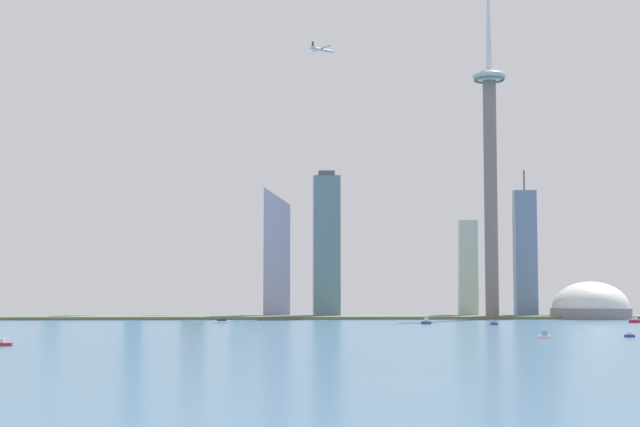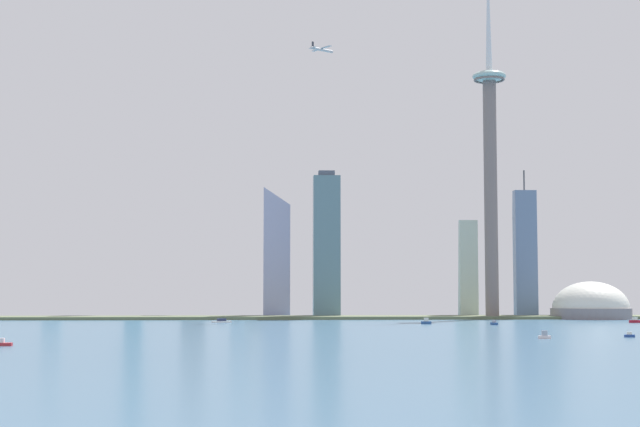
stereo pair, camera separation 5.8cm
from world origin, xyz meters
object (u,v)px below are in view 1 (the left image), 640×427
(skyscraper_1, at_px, (326,246))
(skyscraper_7, at_px, (525,254))
(boat_5, at_px, (426,322))
(observation_tower, at_px, (490,151))
(boat_3, at_px, (630,335))
(stadium_dome, at_px, (591,309))
(skyscraper_0, at_px, (135,238))
(skyscraper_9, at_px, (53,279))
(skyscraper_5, at_px, (258,291))
(airplane, at_px, (322,49))
(skyscraper_4, at_px, (194,271))
(boat_0, at_px, (222,321))
(skyscraper_6, at_px, (553,279))
(boat_2, at_px, (494,323))
(boat_4, at_px, (635,321))
(skyscraper_3, at_px, (466,269))
(skyscraper_8, at_px, (277,249))
(skyscraper_10, at_px, (546,243))
(skyscraper_2, at_px, (241,270))
(boat_1, at_px, (545,336))

(skyscraper_1, xyz_separation_m, skyscraper_7, (201.63, -7.24, -7.99))
(skyscraper_1, relative_size, boat_5, 17.94)
(observation_tower, xyz_separation_m, boat_3, (0.76, -363.82, -164.56))
(stadium_dome, height_order, skyscraper_0, skyscraper_0)
(skyscraper_7, height_order, skyscraper_9, skyscraper_7)
(skyscraper_5, height_order, airplane, airplane)
(skyscraper_4, bearing_deg, boat_3, -56.20)
(boat_0, bearing_deg, stadium_dome, -9.27)
(skyscraper_9, relative_size, airplane, 3.18)
(skyscraper_7, xyz_separation_m, skyscraper_9, (-492.37, 91.03, -25.17))
(skyscraper_6, relative_size, boat_3, 14.86)
(skyscraper_1, distance_m, boat_2, 241.84)
(skyscraper_1, distance_m, boat_4, 307.94)
(skyscraper_3, distance_m, boat_0, 284.32)
(skyscraper_4, relative_size, skyscraper_8, 0.75)
(stadium_dome, height_order, skyscraper_1, skyscraper_1)
(skyscraper_1, relative_size, airplane, 5.98)
(skyscraper_10, xyz_separation_m, airplane, (-252.17, -111.95, 184.23))
(observation_tower, height_order, boat_0, observation_tower)
(skyscraper_0, relative_size, skyscraper_2, 1.67)
(observation_tower, bearing_deg, boat_0, -160.39)
(airplane, bearing_deg, boat_2, -83.55)
(skyscraper_4, bearing_deg, skyscraper_8, -19.24)
(boat_3, bearing_deg, skyscraper_0, 131.64)
(skyscraper_1, bearing_deg, boat_0, -127.77)
(skyscraper_4, bearing_deg, skyscraper_6, -2.84)
(boat_5, xyz_separation_m, airplane, (-80.56, 126.93, 261.70))
(skyscraper_0, xyz_separation_m, skyscraper_5, (130.43, -9.92, -56.62))
(skyscraper_2, xyz_separation_m, boat_4, (347.49, -231.75, -48.23))
(skyscraper_6, distance_m, boat_5, 262.67)
(skyscraper_0, distance_m, airplane, 281.52)
(airplane, bearing_deg, skyscraper_10, -11.25)
(boat_1, height_order, boat_5, boat_5)
(skyscraper_0, relative_size, boat_0, 9.46)
(boat_0, bearing_deg, skyscraper_6, 1.29)
(skyscraper_5, xyz_separation_m, boat_5, (142.69, -215.42, -24.82))
(skyscraper_6, distance_m, skyscraper_8, 291.89)
(skyscraper_5, xyz_separation_m, skyscraper_9, (-221.58, 39.91, 12.83))
(skyscraper_8, relative_size, boat_2, 15.74)
(stadium_dome, xyz_separation_m, skyscraper_2, (-346.27, 118.97, 40.45))
(skyscraper_7, distance_m, boat_1, 423.19)
(skyscraper_7, relative_size, skyscraper_8, 0.92)
(boat_3, bearing_deg, skyscraper_5, 120.58)
(skyscraper_3, bearing_deg, boat_0, -150.48)
(skyscraper_5, bearing_deg, boat_5, -56.48)
(skyscraper_2, xyz_separation_m, skyscraper_4, (-48.68, -34.24, -2.38))
(skyscraper_4, bearing_deg, skyscraper_0, 173.74)
(skyscraper_9, xyz_separation_m, boat_3, (452.20, -482.83, -38.34))
(observation_tower, relative_size, skyscraper_7, 2.51)
(skyscraper_4, distance_m, skyscraper_10, 384.09)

